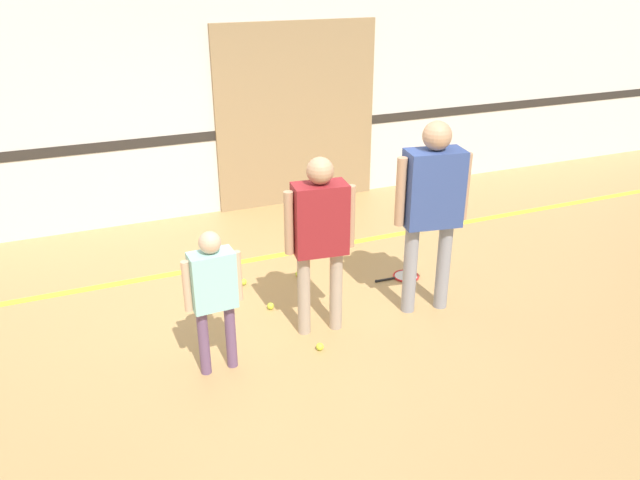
{
  "coord_description": "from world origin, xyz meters",
  "views": [
    {
      "loc": [
        -1.77,
        -4.57,
        3.06
      ],
      "look_at": [
        0.08,
        -0.14,
        0.89
      ],
      "focal_mm": 35.0,
      "sensor_mm": 36.0,
      "label": 1
    }
  ],
  "objects_px": {
    "person_instructor": "(320,228)",
    "racket_second_spare": "(404,276)",
    "person_student_left": "(213,288)",
    "tennis_ball_by_spare_racket": "(243,282)",
    "tennis_ball_stray_left": "(298,274)",
    "tennis_ball_near_instructor": "(320,347)",
    "tennis_ball_stray_right": "(271,306)",
    "person_student_right": "(432,198)",
    "racket_spare_on_floor": "(228,281)"
  },
  "relations": [
    {
      "from": "racket_second_spare",
      "to": "tennis_ball_near_instructor",
      "type": "distance_m",
      "value": 1.61
    },
    {
      "from": "person_instructor",
      "to": "tennis_ball_stray_right",
      "type": "height_order",
      "value": "person_instructor"
    },
    {
      "from": "person_student_right",
      "to": "racket_second_spare",
      "type": "relative_size",
      "value": 3.6
    },
    {
      "from": "person_instructor",
      "to": "person_student_right",
      "type": "bearing_deg",
      "value": 4.83
    },
    {
      "from": "racket_spare_on_floor",
      "to": "tennis_ball_by_spare_racket",
      "type": "distance_m",
      "value": 0.18
    },
    {
      "from": "racket_spare_on_floor",
      "to": "person_instructor",
      "type": "bearing_deg",
      "value": -158.12
    },
    {
      "from": "tennis_ball_near_instructor",
      "to": "person_student_right",
      "type": "bearing_deg",
      "value": 12.57
    },
    {
      "from": "person_instructor",
      "to": "racket_second_spare",
      "type": "distance_m",
      "value": 1.67
    },
    {
      "from": "person_student_right",
      "to": "racket_spare_on_floor",
      "type": "xyz_separation_m",
      "value": [
        -1.59,
        1.24,
        -1.11
      ]
    },
    {
      "from": "tennis_ball_near_instructor",
      "to": "person_instructor",
      "type": "bearing_deg",
      "value": 67.13
    },
    {
      "from": "person_instructor",
      "to": "tennis_ball_stray_right",
      "type": "distance_m",
      "value": 1.13
    },
    {
      "from": "racket_spare_on_floor",
      "to": "tennis_ball_by_spare_racket",
      "type": "xyz_separation_m",
      "value": [
        0.13,
        -0.12,
        0.02
      ]
    },
    {
      "from": "tennis_ball_near_instructor",
      "to": "tennis_ball_stray_left",
      "type": "distance_m",
      "value": 1.36
    },
    {
      "from": "person_instructor",
      "to": "tennis_ball_near_instructor",
      "type": "bearing_deg",
      "value": -106.19
    },
    {
      "from": "tennis_ball_near_instructor",
      "to": "tennis_ball_by_spare_racket",
      "type": "distance_m",
      "value": 1.41
    },
    {
      "from": "racket_second_spare",
      "to": "person_instructor",
      "type": "bearing_deg",
      "value": 28.73
    },
    {
      "from": "racket_second_spare",
      "to": "tennis_ball_by_spare_racket",
      "type": "height_order",
      "value": "tennis_ball_by_spare_racket"
    },
    {
      "from": "tennis_ball_stray_left",
      "to": "tennis_ball_stray_right",
      "type": "relative_size",
      "value": 1.0
    },
    {
      "from": "tennis_ball_by_spare_racket",
      "to": "person_instructor",
      "type": "bearing_deg",
      "value": -69.69
    },
    {
      "from": "racket_second_spare",
      "to": "tennis_ball_stray_left",
      "type": "height_order",
      "value": "tennis_ball_stray_left"
    },
    {
      "from": "tennis_ball_near_instructor",
      "to": "tennis_ball_stray_right",
      "type": "bearing_deg",
      "value": 102.01
    },
    {
      "from": "racket_spare_on_floor",
      "to": "racket_second_spare",
      "type": "distance_m",
      "value": 1.84
    },
    {
      "from": "tennis_ball_by_spare_racket",
      "to": "racket_second_spare",
      "type": "bearing_deg",
      "value": -16.89
    },
    {
      "from": "person_student_left",
      "to": "person_student_right",
      "type": "relative_size",
      "value": 0.67
    },
    {
      "from": "person_student_right",
      "to": "tennis_ball_by_spare_racket",
      "type": "distance_m",
      "value": 2.14
    },
    {
      "from": "person_student_left",
      "to": "tennis_ball_stray_left",
      "type": "bearing_deg",
      "value": 44.37
    },
    {
      "from": "racket_second_spare",
      "to": "tennis_ball_stray_right",
      "type": "height_order",
      "value": "tennis_ball_stray_right"
    },
    {
      "from": "person_student_left",
      "to": "person_student_right",
      "type": "xyz_separation_m",
      "value": [
        2.05,
        0.2,
        0.37
      ]
    },
    {
      "from": "person_instructor",
      "to": "tennis_ball_stray_left",
      "type": "xyz_separation_m",
      "value": [
        0.18,
        1.03,
        -0.96
      ]
    },
    {
      "from": "person_student_right",
      "to": "tennis_ball_by_spare_racket",
      "type": "relative_size",
      "value": 27.51
    },
    {
      "from": "person_student_right",
      "to": "tennis_ball_stray_left",
      "type": "xyz_separation_m",
      "value": [
        -0.88,
        1.06,
        -1.09
      ]
    },
    {
      "from": "person_student_right",
      "to": "tennis_ball_near_instructor",
      "type": "distance_m",
      "value": 1.64
    },
    {
      "from": "person_student_right",
      "to": "tennis_ball_stray_left",
      "type": "height_order",
      "value": "person_student_right"
    },
    {
      "from": "racket_second_spare",
      "to": "tennis_ball_stray_right",
      "type": "relative_size",
      "value": 7.64
    },
    {
      "from": "racket_second_spare",
      "to": "tennis_ball_stray_left",
      "type": "xyz_separation_m",
      "value": [
        -1.03,
        0.44,
        0.02
      ]
    },
    {
      "from": "person_student_left",
      "to": "racket_spare_on_floor",
      "type": "height_order",
      "value": "person_student_left"
    },
    {
      "from": "person_instructor",
      "to": "tennis_ball_stray_right",
      "type": "relative_size",
      "value": 24.44
    },
    {
      "from": "person_instructor",
      "to": "tennis_ball_stray_right",
      "type": "bearing_deg",
      "value": 127.01
    },
    {
      "from": "person_student_right",
      "to": "racket_second_spare",
      "type": "bearing_deg",
      "value": -93.52
    },
    {
      "from": "person_student_right",
      "to": "tennis_ball_near_instructor",
      "type": "relative_size",
      "value": 27.51
    },
    {
      "from": "person_student_left",
      "to": "racket_second_spare",
      "type": "bearing_deg",
      "value": 17.82
    },
    {
      "from": "person_student_left",
      "to": "racket_second_spare",
      "type": "relative_size",
      "value": 2.42
    },
    {
      "from": "racket_second_spare",
      "to": "tennis_ball_stray_left",
      "type": "bearing_deg",
      "value": -20.41
    },
    {
      "from": "tennis_ball_near_instructor",
      "to": "tennis_ball_stray_right",
      "type": "height_order",
      "value": "same"
    },
    {
      "from": "racket_spare_on_floor",
      "to": "tennis_ball_by_spare_racket",
      "type": "bearing_deg",
      "value": -134.96
    },
    {
      "from": "tennis_ball_stray_left",
      "to": "person_instructor",
      "type": "bearing_deg",
      "value": -100.1
    },
    {
      "from": "racket_second_spare",
      "to": "tennis_ball_stray_left",
      "type": "relative_size",
      "value": 7.64
    },
    {
      "from": "tennis_ball_stray_right",
      "to": "tennis_ball_stray_left",
      "type": "bearing_deg",
      "value": 47.01
    },
    {
      "from": "person_student_right",
      "to": "tennis_ball_stray_right",
      "type": "height_order",
      "value": "person_student_right"
    },
    {
      "from": "person_student_right",
      "to": "tennis_ball_by_spare_racket",
      "type": "bearing_deg",
      "value": -27.85
    }
  ]
}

